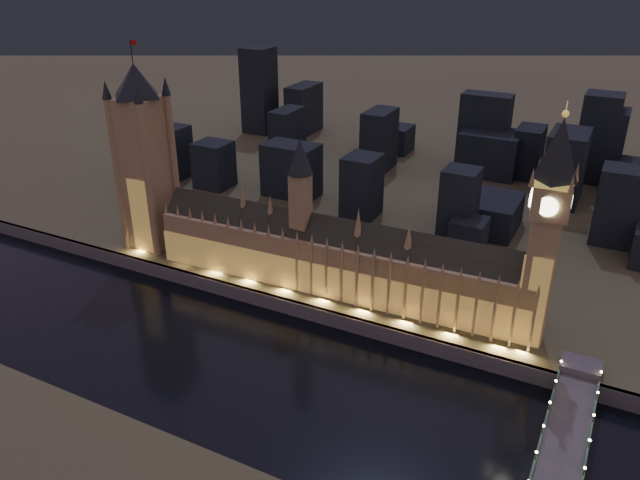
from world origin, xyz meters
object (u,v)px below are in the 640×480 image
at_px(victoria_tower, 144,149).
at_px(elizabeth_tower, 548,216).
at_px(palace_of_westminster, 334,257).
at_px(westminster_bridge, 562,453).

xyz_separation_m(victoria_tower, elizabeth_tower, (218.00, 0.00, 2.19)).
distance_m(victoria_tower, elizabeth_tower, 218.01).
bearing_deg(palace_of_westminster, elizabeth_tower, 0.10).
bearing_deg(palace_of_westminster, westminster_bridge, -27.90).
xyz_separation_m(palace_of_westminster, victoria_tower, (-119.43, 0.17, 39.95)).
bearing_deg(victoria_tower, elizabeth_tower, 0.00).
bearing_deg(westminster_bridge, victoria_tower, 164.92).
bearing_deg(elizabeth_tower, victoria_tower, -180.00).
bearing_deg(westminster_bridge, elizabeth_tower, 110.60).
relative_size(elizabeth_tower, westminster_bridge, 0.96).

